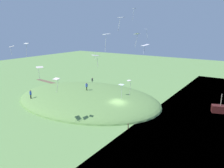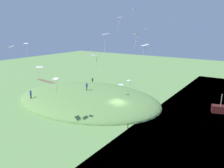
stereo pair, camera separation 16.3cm
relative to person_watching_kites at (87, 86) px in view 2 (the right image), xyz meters
The scene contains 21 objects.
ground_plane 9.41m from the person_watching_kites, 169.02° to the left, with size 160.00×160.00×0.00m, color #6D9952.
grass_hill 3.24m from the person_watching_kites, 59.27° to the right, with size 31.70×23.37×4.41m, color #6A944D.
dirt_path 20.34m from the person_watching_kites, 18.85° to the right, with size 10.98×1.31×0.04m, color brown.
person_watching_kites is the anchor object (origin of this frame).
person_with_child 14.40m from the person_watching_kites, 55.82° to the right, with size 0.67×0.67×1.71m.
person_walking_path 10.99m from the person_watching_kites, 45.69° to the left, with size 0.53×0.53×1.72m.
kite_0 16.80m from the person_watching_kites, 151.17° to the left, with size 0.76×0.74×2.20m.
kite_1 15.03m from the person_watching_kites, 102.36° to the left, with size 1.02×1.14×1.98m.
kite_2 21.84m from the person_watching_kites, 137.52° to the left, with size 1.29×1.25×1.98m.
kite_3 16.24m from the person_watching_kites, 167.47° to the right, with size 0.94×1.05×1.77m.
kite_4 17.36m from the person_watching_kites, 168.17° to the right, with size 0.58×0.74×2.01m.
kite_5 18.17m from the person_watching_kites, 91.62° to the left, with size 1.21×1.13×1.17m.
kite_6 22.24m from the person_watching_kites, 133.32° to the left, with size 1.18×1.10×1.28m.
kite_7 8.17m from the person_watching_kites, 155.19° to the left, with size 0.83×0.80×1.35m.
kite_8 19.50m from the person_watching_kites, 154.42° to the left, with size 0.71×0.84×1.81m.
kite_9 17.32m from the person_watching_kites, 97.72° to the left, with size 0.71×0.56×1.88m.
kite_10 22.45m from the person_watching_kites, 142.97° to the left, with size 0.74×0.55×1.55m.
kite_11 20.88m from the person_watching_kites, 121.11° to the left, with size 0.74×0.59×1.71m.
kite_12 17.53m from the person_watching_kites, 145.70° to the left, with size 0.71×0.62×2.05m.
kite_13 19.48m from the person_watching_kites, 157.31° to the left, with size 1.43×1.40×1.36m.
mooring_post 15.62m from the person_watching_kites, 153.16° to the left, with size 0.14×0.14×0.87m, color brown.
Camera 2 is at (-19.81, 31.52, 14.52)m, focal length 35.36 mm.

